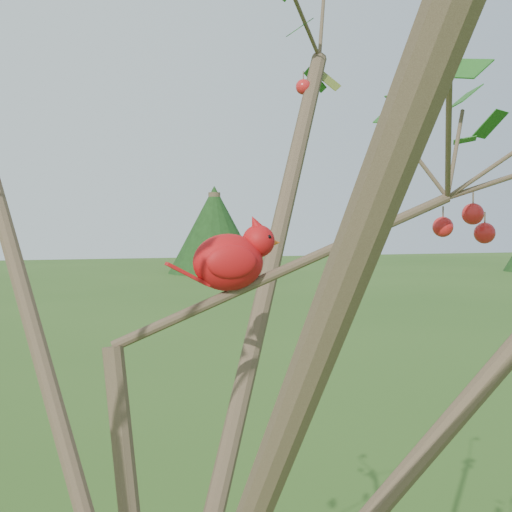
{
  "coord_description": "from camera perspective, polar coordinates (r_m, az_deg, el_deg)",
  "views": [
    {
      "loc": [
        -0.14,
        -0.97,
        2.15
      ],
      "look_at": [
        0.19,
        0.09,
        2.1
      ],
      "focal_mm": 45.0,
      "sensor_mm": 36.0,
      "label": 1
    }
  ],
  "objects": [
    {
      "name": "distant_trees",
      "position": [
        25.24,
        -17.01,
        1.52
      ],
      "size": [
        45.19,
        10.08,
        3.86
      ],
      "color": "#3D2E21",
      "rests_on": "ground"
    },
    {
      "name": "cardinal",
      "position": [
        1.09,
        -2.15,
        -0.29
      ],
      "size": [
        0.2,
        0.1,
        0.14
      ],
      "rotation": [
        0.0,
        0.0,
        0.02
      ],
      "color": "red",
      "rests_on": "ground"
    },
    {
      "name": "crabapple_tree",
      "position": [
        0.96,
        -7.61,
        1.04
      ],
      "size": [
        2.35,
        2.05,
        2.95
      ],
      "color": "#3D2E21",
      "rests_on": "ground"
    }
  ]
}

